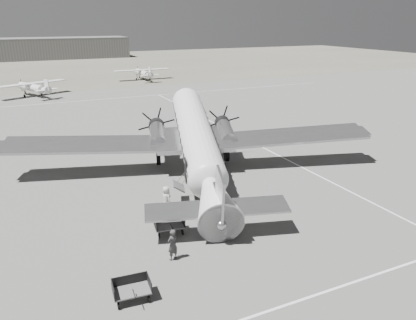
{
  "coord_description": "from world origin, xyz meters",
  "views": [
    {
      "loc": [
        -9.45,
        -26.25,
        12.23
      ],
      "look_at": [
        2.7,
        -0.08,
        2.2
      ],
      "focal_mm": 35.0,
      "sensor_mm": 36.0,
      "label": 1
    }
  ],
  "objects_px": {
    "hangar_main": "(62,48)",
    "baggage_cart_near": "(169,225)",
    "light_plane_left": "(33,89)",
    "ramp_agent": "(168,214)",
    "passenger": "(166,199)",
    "ground_crew": "(172,245)",
    "dc3_airliner": "(197,143)",
    "light_plane_right": "(143,74)",
    "baggage_cart_far": "(132,290)"
  },
  "relations": [
    {
      "from": "light_plane_left",
      "to": "light_plane_right",
      "type": "distance_m",
      "value": 24.81
    },
    {
      "from": "light_plane_left",
      "to": "ramp_agent",
      "type": "bearing_deg",
      "value": -109.42
    },
    {
      "from": "dc3_airliner",
      "to": "ramp_agent",
      "type": "relative_size",
      "value": 19.32
    },
    {
      "from": "dc3_airliner",
      "to": "baggage_cart_near",
      "type": "distance_m",
      "value": 9.42
    },
    {
      "from": "hangar_main",
      "to": "dc3_airliner",
      "type": "distance_m",
      "value": 118.11
    },
    {
      "from": "light_plane_right",
      "to": "light_plane_left",
      "type": "bearing_deg",
      "value": -154.94
    },
    {
      "from": "light_plane_left",
      "to": "baggage_cart_far",
      "type": "xyz_separation_m",
      "value": [
        1.38,
        -58.2,
        -0.75
      ]
    },
    {
      "from": "passenger",
      "to": "ground_crew",
      "type": "bearing_deg",
      "value": 151.58
    },
    {
      "from": "light_plane_left",
      "to": "ground_crew",
      "type": "xyz_separation_m",
      "value": [
        4.23,
        -55.84,
        -0.37
      ]
    },
    {
      "from": "dc3_airliner",
      "to": "passenger",
      "type": "distance_m",
      "value": 6.57
    },
    {
      "from": "hangar_main",
      "to": "baggage_cart_near",
      "type": "xyz_separation_m",
      "value": [
        -7.43,
        -125.6,
        -2.78
      ]
    },
    {
      "from": "dc3_airliner",
      "to": "baggage_cart_far",
      "type": "relative_size",
      "value": 17.32
    },
    {
      "from": "dc3_airliner",
      "to": "ramp_agent",
      "type": "xyz_separation_m",
      "value": [
        -4.85,
        -6.58,
        -2.17
      ]
    },
    {
      "from": "ramp_agent",
      "to": "baggage_cart_near",
      "type": "bearing_deg",
      "value": -179.02
    },
    {
      "from": "light_plane_right",
      "to": "baggage_cart_near",
      "type": "height_order",
      "value": "light_plane_right"
    },
    {
      "from": "hangar_main",
      "to": "baggage_cart_near",
      "type": "distance_m",
      "value": 125.85
    },
    {
      "from": "hangar_main",
      "to": "dc3_airliner",
      "type": "xyz_separation_m",
      "value": [
        -2.3,
        -118.08,
        -0.33
      ]
    },
    {
      "from": "passenger",
      "to": "hangar_main",
      "type": "bearing_deg",
      "value": -15.32
    },
    {
      "from": "ground_crew",
      "to": "light_plane_right",
      "type": "bearing_deg",
      "value": -126.87
    },
    {
      "from": "light_plane_right",
      "to": "ground_crew",
      "type": "bearing_deg",
      "value": -106.45
    },
    {
      "from": "hangar_main",
      "to": "passenger",
      "type": "xyz_separation_m",
      "value": [
        -6.56,
        -122.63,
        -2.42
      ]
    },
    {
      "from": "baggage_cart_near",
      "to": "ramp_agent",
      "type": "xyz_separation_m",
      "value": [
        0.27,
        0.93,
        0.29
      ]
    },
    {
      "from": "ramp_agent",
      "to": "light_plane_left",
      "type": "bearing_deg",
      "value": 22.94
    },
    {
      "from": "baggage_cart_far",
      "to": "ramp_agent",
      "type": "relative_size",
      "value": 1.12
    },
    {
      "from": "baggage_cart_far",
      "to": "passenger",
      "type": "distance_m",
      "value": 9.24
    },
    {
      "from": "light_plane_left",
      "to": "dc3_airliner",
      "type": "bearing_deg",
      "value": -102.67
    },
    {
      "from": "dc3_airliner",
      "to": "ground_crew",
      "type": "xyz_separation_m",
      "value": [
        -5.91,
        -10.24,
        -2.08
      ]
    },
    {
      "from": "light_plane_left",
      "to": "passenger",
      "type": "bearing_deg",
      "value": -108.52
    },
    {
      "from": "ground_crew",
      "to": "hangar_main",
      "type": "bearing_deg",
      "value": -115.49
    },
    {
      "from": "ramp_agent",
      "to": "passenger",
      "type": "xyz_separation_m",
      "value": [
        0.59,
        2.04,
        0.07
      ]
    },
    {
      "from": "baggage_cart_far",
      "to": "ground_crew",
      "type": "bearing_deg",
      "value": 44.17
    },
    {
      "from": "hangar_main",
      "to": "ground_crew",
      "type": "bearing_deg",
      "value": -93.66
    },
    {
      "from": "baggage_cart_far",
      "to": "ramp_agent",
      "type": "xyz_separation_m",
      "value": [
        3.92,
        6.02,
        0.3
      ]
    },
    {
      "from": "baggage_cart_far",
      "to": "light_plane_left",
      "type": "bearing_deg",
      "value": 95.97
    },
    {
      "from": "baggage_cart_near",
      "to": "passenger",
      "type": "bearing_deg",
      "value": 81.94
    },
    {
      "from": "ground_crew",
      "to": "passenger",
      "type": "height_order",
      "value": "ground_crew"
    },
    {
      "from": "baggage_cart_far",
      "to": "ramp_agent",
      "type": "distance_m",
      "value": 7.19
    },
    {
      "from": "hangar_main",
      "to": "ramp_agent",
      "type": "xyz_separation_m",
      "value": [
        -7.16,
        -124.67,
        -2.49
      ]
    },
    {
      "from": "ground_crew",
      "to": "passenger",
      "type": "bearing_deg",
      "value": -128.0
    },
    {
      "from": "baggage_cart_near",
      "to": "ground_crew",
      "type": "relative_size",
      "value": 1.04
    },
    {
      "from": "passenger",
      "to": "ramp_agent",
      "type": "bearing_deg",
      "value": 151.58
    },
    {
      "from": "dc3_airliner",
      "to": "passenger",
      "type": "xyz_separation_m",
      "value": [
        -4.26,
        -4.54,
        -2.1
      ]
    },
    {
      "from": "baggage_cart_near",
      "to": "baggage_cart_far",
      "type": "relative_size",
      "value": 1.03
    },
    {
      "from": "hangar_main",
      "to": "light_plane_right",
      "type": "relative_size",
      "value": 3.5
    },
    {
      "from": "hangar_main",
      "to": "baggage_cart_far",
      "type": "bearing_deg",
      "value": -94.84
    },
    {
      "from": "baggage_cart_near",
      "to": "light_plane_right",
      "type": "bearing_deg",
      "value": 83.12
    },
    {
      "from": "dc3_airliner",
      "to": "baggage_cart_near",
      "type": "bearing_deg",
      "value": -108.11
    },
    {
      "from": "light_plane_left",
      "to": "light_plane_right",
      "type": "xyz_separation_m",
      "value": [
        22.21,
        11.06,
        -0.02
      ]
    },
    {
      "from": "hangar_main",
      "to": "light_plane_right",
      "type": "height_order",
      "value": "hangar_main"
    },
    {
      "from": "light_plane_left",
      "to": "ramp_agent",
      "type": "height_order",
      "value": "light_plane_left"
    }
  ]
}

